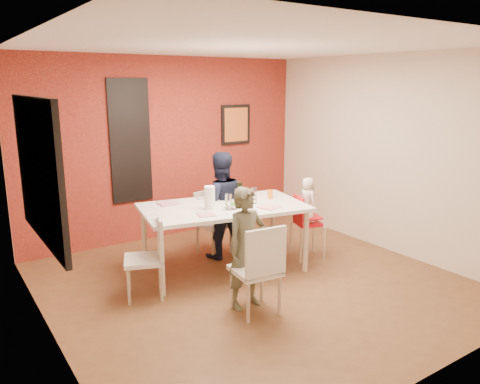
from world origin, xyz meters
TOP-DOWN VIEW (x-y plane):
  - ground at (0.00, 0.00)m, footprint 4.50×4.50m
  - ceiling at (0.00, 0.00)m, footprint 4.50×4.50m
  - wall_back at (0.00, 2.25)m, footprint 4.50×0.02m
  - wall_front at (0.00, -2.25)m, footprint 4.50×0.02m
  - wall_left at (-2.25, 0.00)m, footprint 0.02×4.50m
  - wall_right at (2.25, 0.00)m, footprint 0.02×4.50m
  - brick_accent_wall at (0.00, 2.23)m, footprint 4.50×0.02m
  - picture_window_frame at (-2.22, 0.20)m, footprint 0.05×1.70m
  - picture_window_pane at (-2.21, 0.20)m, footprint 0.02×1.55m
  - glassblock_strip at (-0.60, 2.21)m, footprint 0.55×0.03m
  - glassblock_surround at (-0.60, 2.21)m, footprint 0.60×0.03m
  - art_print_frame at (1.20, 2.21)m, footprint 0.54×0.03m
  - art_print_canvas at (1.20, 2.19)m, footprint 0.44×0.01m
  - dining_table at (-0.06, 0.58)m, footprint 2.17×1.47m
  - chair_near at (-0.41, -0.66)m, footprint 0.49×0.49m
  - chair_far at (0.12, 1.22)m, footprint 0.46×0.46m
  - chair_left at (-1.13, 0.36)m, footprint 0.54×0.54m
  - high_chair at (1.04, 0.29)m, footprint 0.45×0.45m
  - child_near at (-0.40, -0.41)m, footprint 0.49×0.34m
  - child_far at (0.14, 0.98)m, footprint 0.81×0.71m
  - toddler at (1.06, 0.28)m, footprint 0.23×0.31m
  - plate_near_left at (-0.45, 0.33)m, footprint 0.24×0.24m
  - plate_far_mid at (0.01, 0.93)m, footprint 0.22×0.22m
  - plate_near_right at (0.36, 0.19)m, footprint 0.28×0.28m
  - plate_far_left at (-0.59, 1.03)m, footprint 0.26×0.26m
  - salad_bowl_a at (-0.00, 0.42)m, footprint 0.25×0.25m
  - salad_bowl_b at (0.40, 0.72)m, footprint 0.26×0.26m
  - wine_bottle at (0.18, 0.58)m, footprint 0.07×0.07m
  - wine_glass_a at (-0.12, 0.37)m, footprint 0.07×0.07m
  - wine_glass_b at (0.32, 0.47)m, footprint 0.07×0.07m
  - paper_towel_roll at (-0.28, 0.53)m, footprint 0.13×0.13m
  - condiment_red at (0.06, 0.48)m, footprint 0.04×0.04m
  - condiment_green at (0.15, 0.55)m, footprint 0.03×0.03m
  - condiment_brown at (0.06, 0.60)m, footprint 0.03×0.03m
  - sippy_cup at (0.63, 0.53)m, footprint 0.07×0.07m

SIDE VIEW (x-z plane):
  - ground at x=0.00m, z-range 0.00..0.00m
  - chair_far at x=0.12m, z-range 0.05..0.91m
  - chair_left at x=-1.13m, z-range 0.05..0.96m
  - high_chair at x=1.04m, z-range 0.09..0.96m
  - chair_near at x=-0.41m, z-range 0.06..1.01m
  - child_near at x=-0.40m, z-range 0.00..1.29m
  - child_far at x=0.14m, z-range 0.00..1.44m
  - dining_table at x=-0.06m, z-range 0.34..1.17m
  - toddler at x=1.06m, z-range 0.51..1.11m
  - plate_near_left at x=-0.45m, z-range 0.83..0.84m
  - plate_far_mid at x=0.01m, z-range 0.83..0.84m
  - plate_near_right at x=0.36m, z-range 0.83..0.84m
  - plate_far_left at x=-0.59m, z-range 0.83..0.84m
  - salad_bowl_a at x=0.00m, z-range 0.83..0.88m
  - salad_bowl_b at x=0.40m, z-range 0.83..0.89m
  - sippy_cup at x=0.63m, z-range 0.83..0.95m
  - condiment_brown at x=0.06m, z-range 0.83..0.96m
  - condiment_green at x=0.15m, z-range 0.83..0.96m
  - condiment_red at x=0.06m, z-range 0.83..0.99m
  - wine_glass_a at x=-0.12m, z-range 0.83..1.03m
  - wine_glass_b at x=0.32m, z-range 0.83..1.04m
  - wine_bottle at x=0.18m, z-range 0.83..1.10m
  - paper_towel_roll at x=-0.28m, z-range 0.83..1.11m
  - wall_back at x=0.00m, z-range 0.00..2.70m
  - wall_front at x=0.00m, z-range 0.00..2.70m
  - wall_left at x=-2.25m, z-range 0.00..2.70m
  - wall_right at x=2.25m, z-range 0.00..2.70m
  - brick_accent_wall at x=0.00m, z-range 0.00..2.70m
  - glassblock_strip at x=-0.60m, z-range 0.65..2.35m
  - glassblock_surround at x=-0.60m, z-range 0.62..2.38m
  - picture_window_frame at x=-2.22m, z-range 0.90..2.20m
  - picture_window_pane at x=-2.21m, z-range 0.98..2.12m
  - art_print_frame at x=1.20m, z-range 1.33..1.97m
  - art_print_canvas at x=1.20m, z-range 1.38..1.92m
  - ceiling at x=0.00m, z-range 2.69..2.71m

